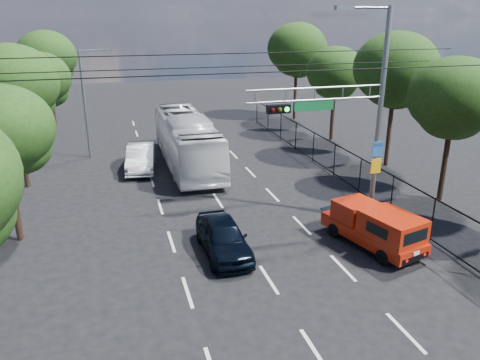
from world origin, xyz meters
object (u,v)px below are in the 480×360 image
object	(u,v)px
signal_mast	(356,110)
white_bus	(187,140)
white_van	(141,158)
navy_hatchback	(223,237)
red_pickup	(374,226)

from	to	relation	value
signal_mast	white_bus	bearing A→B (deg)	118.30
white_van	signal_mast	bearing A→B (deg)	-42.87
white_bus	navy_hatchback	bearing A→B (deg)	-93.01
white_bus	white_van	xyz separation A→B (m)	(-2.96, -0.23, -0.84)
signal_mast	white_van	bearing A→B (deg)	129.86
red_pickup	navy_hatchback	xyz separation A→B (m)	(-6.12, 1.13, -0.22)
signal_mast	red_pickup	xyz separation A→B (m)	(-0.26, -2.70, -4.31)
white_van	red_pickup	bearing A→B (deg)	-50.01
white_bus	white_van	world-z (taller)	white_bus
navy_hatchback	white_van	size ratio (longest dim) A/B	0.90
red_pickup	white_van	world-z (taller)	red_pickup
red_pickup	white_bus	xyz separation A→B (m)	(-5.46, 13.33, 0.68)
signal_mast	red_pickup	size ratio (longest dim) A/B	1.92
signal_mast	red_pickup	world-z (taller)	signal_mast
red_pickup	navy_hatchback	bearing A→B (deg)	169.53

